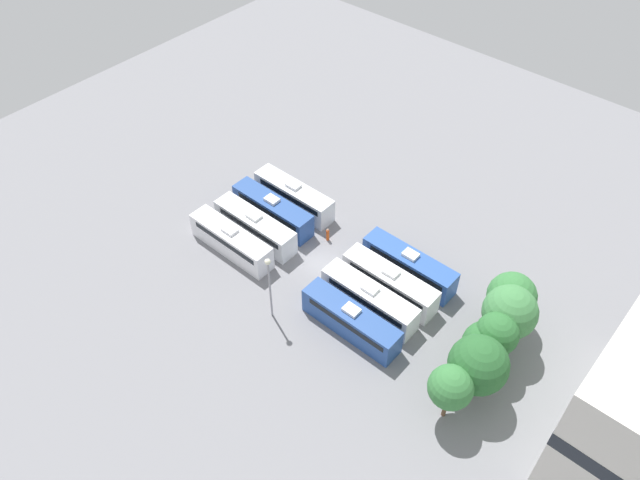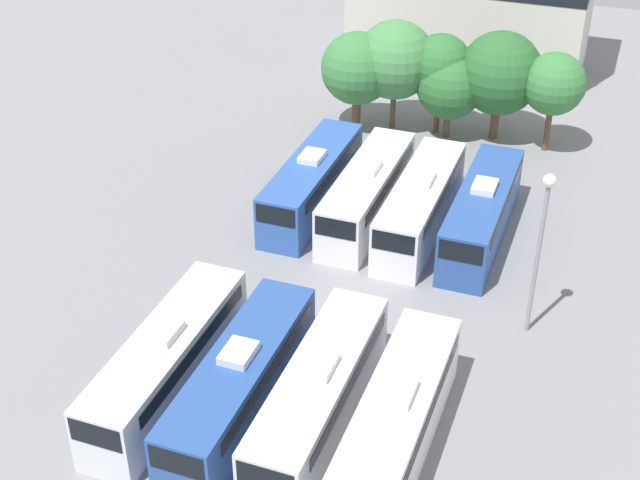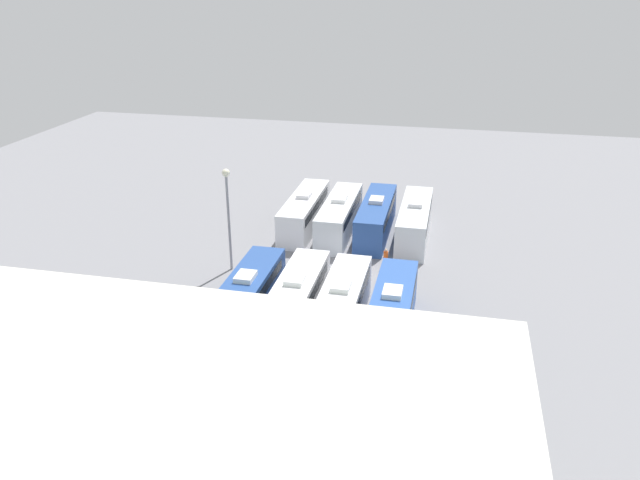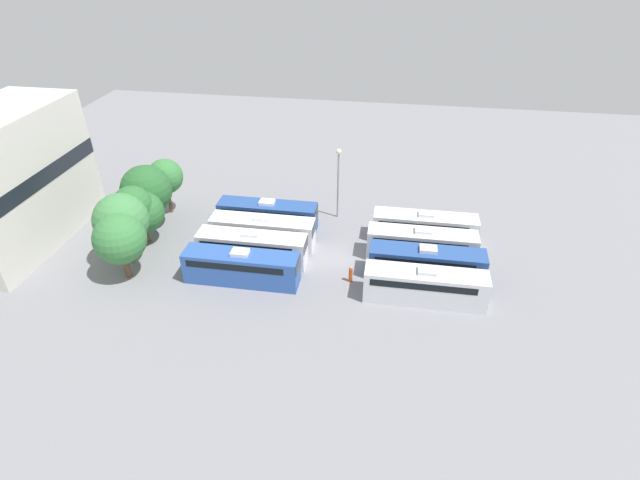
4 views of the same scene
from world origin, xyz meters
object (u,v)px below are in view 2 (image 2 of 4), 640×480
bus_4 (312,181)px  tree_0 (357,69)px  bus_3 (397,421)px  bus_5 (367,191)px  bus_7 (482,211)px  tree_5 (554,84)px  light_pole (542,229)px  bus_0 (167,360)px  bus_6 (421,203)px  bus_1 (241,382)px  worker_person (268,297)px  bus_2 (319,395)px  tree_3 (450,86)px  tree_2 (441,65)px  tree_4 (500,73)px  tree_1 (395,60)px

bus_4 → tree_0: bearing=95.1°
bus_3 → bus_5: same height
bus_7 → tree_0: (-10.73, 11.01, 2.54)m
tree_0 → tree_5: tree_0 is taller
bus_4 → tree_5: size_ratio=1.65×
light_pole → tree_5: bearing=95.8°
bus_0 → bus_6: bearing=68.1°
bus_1 → worker_person: 7.16m
bus_2 → light_pole: bearing=53.1°
bus_6 → tree_5: (5.10, 12.36, 2.84)m
bus_2 → bus_3: 3.35m
light_pole → tree_3: (-8.42, 19.07, -2.02)m
tree_5 → bus_5: bearing=-124.2°
bus_1 → tree_2: (0.97, 29.18, 3.05)m
bus_7 → tree_2: tree_2 is taller
tree_4 → tree_1: bearing=-173.8°
worker_person → tree_2: bearing=83.1°
bus_0 → tree_0: (-0.81, 27.75, 2.54)m
tree_0 → tree_5: size_ratio=1.02×
tree_2 → bus_4: bearing=-109.2°
bus_5 → tree_4: size_ratio=1.49×
tree_2 → bus_1: bearing=-91.9°
tree_5 → bus_0: bearing=-112.1°
bus_0 → tree_5: 31.22m
bus_5 → bus_7: same height
bus_5 → tree_5: (8.22, 12.10, 2.84)m
tree_5 → bus_6: bearing=-112.4°
light_pole → tree_4: light_pole is taller
tree_2 → tree_4: 3.83m
bus_1 → bus_5: bearing=89.9°
tree_0 → tree_1: 2.53m
bus_2 → bus_6: same height
light_pole → tree_0: light_pole is taller
tree_4 → tree_0: bearing=-169.5°
bus_5 → tree_2: size_ratio=1.59×
bus_2 → tree_1: bearing=100.4°
bus_1 → tree_2: 29.35m
bus_0 → tree_4: size_ratio=1.49×
bus_2 → bus_6: size_ratio=1.00×
tree_2 → tree_3: bearing=-27.8°
bus_2 → bus_7: (3.21, 16.50, 0.00)m
bus_7 → tree_0: bearing=134.3°
bus_7 → worker_person: size_ratio=6.33×
bus_0 → tree_4: tree_4 is taller
bus_3 → tree_4: 29.73m
tree_4 → bus_1: bearing=-99.2°
bus_3 → tree_3: size_ratio=1.87×
bus_5 → bus_1: bearing=-90.1°
bus_0 → bus_7: (9.92, 16.74, 0.00)m
light_pole → tree_1: bearing=122.4°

